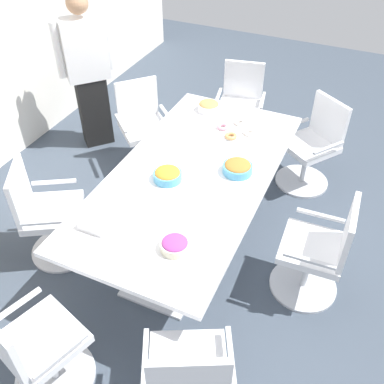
{
  "coord_description": "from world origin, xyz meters",
  "views": [
    {
      "loc": [
        -2.53,
        -1.15,
        2.92
      ],
      "look_at": [
        0.0,
        0.0,
        0.55
      ],
      "focal_mm": 41.12,
      "sensor_mm": 36.0,
      "label": 1
    }
  ],
  "objects": [
    {
      "name": "ground_plane",
      "position": [
        0.0,
        0.0,
        -0.01
      ],
      "size": [
        10.0,
        10.0,
        0.01
      ],
      "primitive_type": "cube",
      "color": "#3D4754"
    },
    {
      "name": "conference_table",
      "position": [
        0.0,
        0.0,
        0.63
      ],
      "size": [
        2.4,
        1.2,
        0.75
      ],
      "color": "white",
      "rests_on": "ground"
    },
    {
      "name": "office_chair_0",
      "position": [
        0.86,
        0.95,
        0.41
      ],
      "size": [
        0.76,
        0.76,
        0.91
      ],
      "rotation": [
        0.0,
        0.0,
        -3.88
      ],
      "color": "silver",
      "rests_on": "ground"
    },
    {
      "name": "office_chair_1",
      "position": [
        -0.63,
        1.02,
        0.41
      ],
      "size": [
        0.74,
        0.74,
        0.91
      ],
      "rotation": [
        0.0,
        0.0,
        -2.61
      ],
      "color": "silver",
      "rests_on": "ground"
    },
    {
      "name": "office_chair_2",
      "position": [
        -1.63,
        0.32,
        0.41
      ],
      "size": [
        0.68,
        0.68,
        0.91
      ],
      "rotation": [
        0.0,
        0.0,
        -1.88
      ],
      "color": "silver",
      "rests_on": "ground"
    },
    {
      "name": "office_chair_3",
      "position": [
        -1.41,
        -0.62,
        0.41
      ],
      "size": [
        0.72,
        0.72,
        0.91
      ],
      "rotation": [
        0.0,
        0.0,
        -1.11
      ],
      "color": "silver",
      "rests_on": "ground"
    },
    {
      "name": "office_chair_4",
      "position": [
        -0.12,
        -1.1,
        0.41
      ],
      "size": [
        0.56,
        0.56,
        0.91
      ],
      "rotation": [
        0.0,
        0.0,
        0.05
      ],
      "color": "silver",
      "rests_on": "ground"
    },
    {
      "name": "office_chair_5",
      "position": [
        1.26,
        -0.74,
        0.41
      ],
      "size": [
        0.75,
        0.75,
        0.91
      ],
      "rotation": [
        0.0,
        0.0,
        0.95
      ],
      "color": "silver",
      "rests_on": "ground"
    },
    {
      "name": "office_chair_6",
      "position": [
        1.68,
        0.17,
        0.41
      ],
      "size": [
        0.64,
        0.64,
        0.91
      ],
      "rotation": [
        0.0,
        0.0,
        -4.51
      ],
      "color": "silver",
      "rests_on": "ground"
    },
    {
      "name": "person_standing_1",
      "position": [
        0.99,
        1.66,
        0.87
      ],
      "size": [
        0.51,
        0.47,
        1.68
      ],
      "rotation": [
        0.0,
        0.0,
        -3.87
      ],
      "color": "black",
      "rests_on": "ground"
    },
    {
      "name": "snack_bowl_cookies",
      "position": [
        0.97,
        0.26,
        0.8
      ],
      "size": [
        0.21,
        0.21,
        0.1
      ],
      "color": "white",
      "rests_on": "conference_table"
    },
    {
      "name": "snack_bowl_candy_mix",
      "position": [
        -0.79,
        -0.23,
        0.79
      ],
      "size": [
        0.2,
        0.2,
        0.09
      ],
      "color": "beige",
      "rests_on": "conference_table"
    },
    {
      "name": "snack_bowl_chips_orange",
      "position": [
        -0.15,
        0.14,
        0.8
      ],
      "size": [
        0.22,
        0.22,
        0.1
      ],
      "color": "#4C9EC6",
      "rests_on": "conference_table"
    },
    {
      "name": "snack_bowl_pretzels",
      "position": [
        0.16,
        -0.33,
        0.8
      ],
      "size": [
        0.24,
        0.24,
        0.1
      ],
      "color": "#4C9EC6",
      "rests_on": "conference_table"
    },
    {
      "name": "donut_platter",
      "position": [
        0.72,
        -0.11,
        0.77
      ],
      "size": [
        0.36,
        0.36,
        0.04
      ],
      "color": "white",
      "rests_on": "conference_table"
    },
    {
      "name": "napkin_pile",
      "position": [
        -0.81,
        0.36,
        0.79
      ],
      "size": [
        0.2,
        0.2,
        0.07
      ],
      "primitive_type": "cube",
      "color": "white",
      "rests_on": "conference_table"
    }
  ]
}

